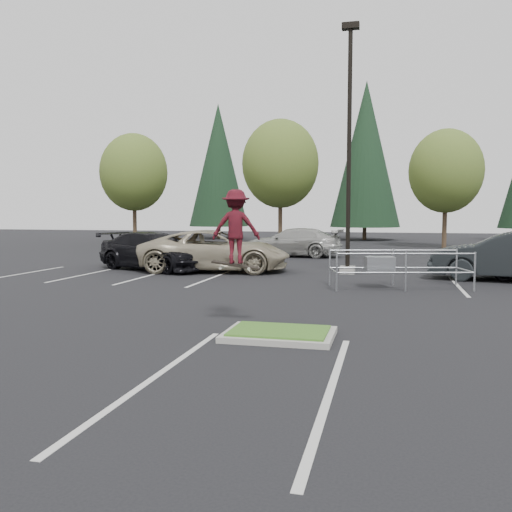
% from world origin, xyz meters
% --- Properties ---
extents(ground, '(120.00, 120.00, 0.00)m').
position_xyz_m(ground, '(0.00, 0.00, 0.00)').
color(ground, black).
rests_on(ground, ground).
extents(grass_median, '(2.20, 1.60, 0.16)m').
position_xyz_m(grass_median, '(0.00, 0.00, 0.08)').
color(grass_median, gray).
rests_on(grass_median, ground).
extents(stall_lines, '(22.62, 17.60, 0.01)m').
position_xyz_m(stall_lines, '(-1.35, 6.02, 0.00)').
color(stall_lines, beige).
rests_on(stall_lines, ground).
extents(light_pole, '(0.70, 0.60, 10.12)m').
position_xyz_m(light_pole, '(0.50, 12.00, 4.56)').
color(light_pole, gray).
rests_on(light_pole, ground).
extents(decid_a, '(5.44, 5.44, 8.91)m').
position_xyz_m(decid_a, '(-18.01, 30.03, 5.58)').
color(decid_a, '#38281C').
rests_on(decid_a, ground).
extents(decid_b, '(5.89, 5.89, 9.64)m').
position_xyz_m(decid_b, '(-6.01, 30.53, 6.04)').
color(decid_b, '#38281C').
rests_on(decid_b, ground).
extents(decid_c, '(5.12, 5.12, 8.38)m').
position_xyz_m(decid_c, '(5.99, 29.83, 5.25)').
color(decid_c, '#38281C').
rests_on(decid_c, ground).
extents(conif_a, '(5.72, 5.72, 13.00)m').
position_xyz_m(conif_a, '(-14.00, 40.00, 7.10)').
color(conif_a, '#38281C').
rests_on(conif_a, ground).
extents(conif_b, '(6.38, 6.38, 14.50)m').
position_xyz_m(conif_b, '(0.00, 40.50, 7.85)').
color(conif_b, '#38281C').
rests_on(conif_b, ground).
extents(cart_corral, '(4.75, 2.66, 1.28)m').
position_xyz_m(cart_corral, '(2.01, 7.88, 0.80)').
color(cart_corral, '#93969B').
rests_on(cart_corral, ground).
extents(skateboarder, '(1.15, 0.77, 1.79)m').
position_xyz_m(skateboarder, '(-1.20, 1.00, 2.21)').
color(skateboarder, black).
rests_on(skateboarder, ground).
extents(car_l_tan, '(6.78, 3.85, 1.78)m').
position_xyz_m(car_l_tan, '(-5.14, 11.50, 0.89)').
color(car_l_tan, tan).
rests_on(car_l_tan, ground).
extents(car_l_black, '(6.20, 4.39, 1.67)m').
position_xyz_m(car_l_black, '(-8.00, 11.50, 0.83)').
color(car_l_black, black).
rests_on(car_l_black, ground).
extents(car_r_charc, '(5.87, 2.97, 1.85)m').
position_xyz_m(car_r_charc, '(6.50, 10.94, 0.92)').
color(car_r_charc, black).
rests_on(car_r_charc, ground).
extents(car_far_silver, '(5.83, 2.78, 1.64)m').
position_xyz_m(car_far_silver, '(-3.21, 20.11, 0.82)').
color(car_far_silver, '#ACACA6').
rests_on(car_far_silver, ground).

